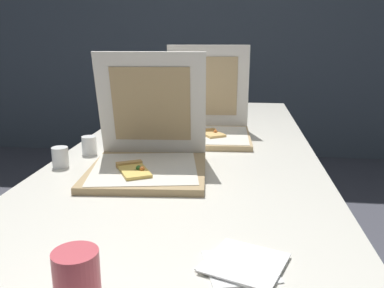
% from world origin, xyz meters
% --- Properties ---
extents(wall_back, '(10.00, 0.10, 2.60)m').
position_xyz_m(wall_back, '(0.00, 3.14, 1.30)').
color(wall_back, '#4C5660').
rests_on(wall_back, ground).
extents(table, '(0.94, 2.30, 0.74)m').
position_xyz_m(table, '(0.00, 0.63, 0.70)').
color(table, silver).
rests_on(table, ground).
extents(pizza_box_front, '(0.40, 0.40, 0.38)m').
position_xyz_m(pizza_box_front, '(-0.11, 0.32, 0.79)').
color(pizza_box_front, tan).
rests_on(pizza_box_front, table).
extents(pizza_box_middle, '(0.39, 0.39, 0.39)m').
position_xyz_m(pizza_box_middle, '(0.04, 0.80, 0.80)').
color(pizza_box_middle, tan).
rests_on(pizza_box_middle, table).
extents(cup_white_near_left, '(0.05, 0.05, 0.07)m').
position_xyz_m(cup_white_near_left, '(-0.41, 0.33, 0.77)').
color(cup_white_near_left, white).
rests_on(cup_white_near_left, table).
extents(cup_white_mid, '(0.05, 0.05, 0.07)m').
position_xyz_m(cup_white_mid, '(-0.28, 0.72, 0.77)').
color(cup_white_mid, white).
rests_on(cup_white_mid, table).
extents(cup_white_near_center, '(0.05, 0.05, 0.07)m').
position_xyz_m(cup_white_near_center, '(-0.37, 0.49, 0.77)').
color(cup_white_near_center, white).
rests_on(cup_white_near_center, table).
extents(cup_printed_front, '(0.08, 0.08, 0.10)m').
position_xyz_m(cup_printed_front, '(-0.07, -0.37, 0.79)').
color(cup_printed_front, '#D14C56').
rests_on(cup_printed_front, table).
extents(napkin_pile, '(0.19, 0.18, 0.01)m').
position_xyz_m(napkin_pile, '(0.20, -0.22, 0.74)').
color(napkin_pile, white).
rests_on(napkin_pile, table).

